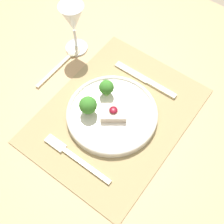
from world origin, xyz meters
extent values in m
plane|color=gray|center=(0.00, 0.00, 0.00)|extent=(8.00, 8.00, 0.00)
cube|color=tan|center=(0.00, 0.00, 0.75)|extent=(1.14, 1.26, 0.03)
cylinder|color=tan|center=(0.50, 0.56, 0.37)|extent=(0.06, 0.06, 0.74)
cube|color=#9E895B|center=(0.00, 0.00, 0.77)|extent=(0.46, 0.35, 0.00)
cylinder|color=silver|center=(-0.01, 0.01, 0.78)|extent=(0.25, 0.25, 0.02)
torus|color=silver|center=(-0.01, 0.01, 0.79)|extent=(0.25, 0.25, 0.01)
cube|color=beige|center=(-0.01, 0.00, 0.80)|extent=(0.08, 0.09, 0.02)
ellipsoid|color=maroon|center=(-0.01, 0.00, 0.81)|extent=(0.02, 0.02, 0.01)
cylinder|color=#84B256|center=(0.03, 0.05, 0.80)|extent=(0.01, 0.01, 0.02)
sphere|color=#387A28|center=(0.03, 0.05, 0.82)|extent=(0.04, 0.04, 0.04)
cylinder|color=#84B256|center=(-0.04, 0.06, 0.80)|extent=(0.01, 0.01, 0.02)
sphere|color=#387A28|center=(-0.04, 0.06, 0.82)|extent=(0.05, 0.05, 0.05)
cube|color=beige|center=(-0.16, -0.03, 0.78)|extent=(0.01, 0.15, 0.01)
cube|color=beige|center=(-0.16, 0.07, 0.78)|extent=(0.02, 0.06, 0.01)
cube|color=beige|center=(0.14, -0.06, 0.78)|extent=(0.02, 0.09, 0.01)
cube|color=beige|center=(0.14, 0.05, 0.78)|extent=(0.02, 0.11, 0.00)
cube|color=beige|center=(0.01, 0.24, 0.77)|extent=(0.15, 0.01, 0.01)
ellipsoid|color=beige|center=(0.10, 0.24, 0.78)|extent=(0.04, 0.04, 0.01)
cylinder|color=white|center=(0.12, 0.24, 0.77)|extent=(0.07, 0.07, 0.01)
cylinder|color=white|center=(0.12, 0.24, 0.81)|extent=(0.01, 0.01, 0.07)
cone|color=white|center=(0.12, 0.24, 0.89)|extent=(0.07, 0.07, 0.09)
camera|label=1|loc=(-0.35, -0.24, 1.50)|focal=50.00mm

